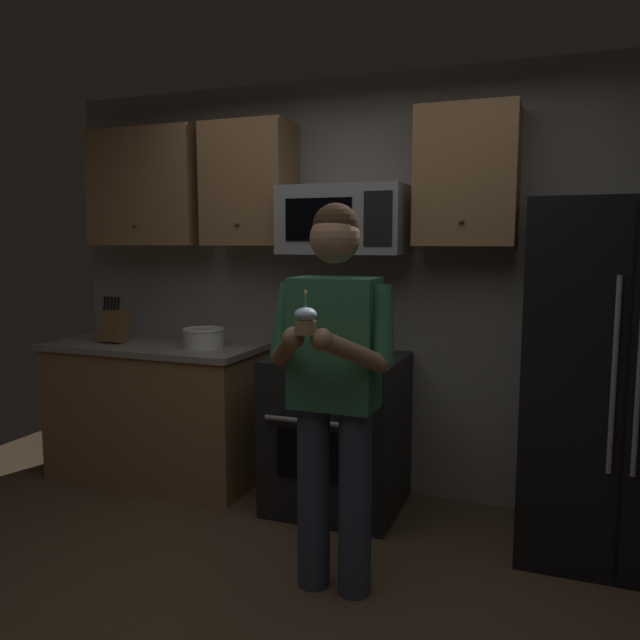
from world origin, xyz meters
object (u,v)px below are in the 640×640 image
(oven_range, at_px, (337,432))
(cupcake, at_px, (305,320))
(refrigerator, at_px, (618,381))
(person, at_px, (334,378))
(microwave, at_px, (345,220))
(bowl_large_white, at_px, (204,337))
(knife_block, at_px, (114,325))

(oven_range, bearing_deg, cupcake, -76.58)
(refrigerator, distance_m, person, 1.48)
(refrigerator, distance_m, cupcake, 1.73)
(microwave, xyz_separation_m, bowl_large_white, (-0.91, -0.11, -0.73))
(knife_block, bearing_deg, microwave, 5.39)
(refrigerator, bearing_deg, person, -145.33)
(knife_block, bearing_deg, oven_range, 1.07)
(microwave, distance_m, refrigerator, 1.72)
(microwave, xyz_separation_m, knife_block, (-1.58, -0.15, -0.68))
(bowl_large_white, bearing_deg, person, -36.49)
(microwave, height_order, bowl_large_white, microwave)
(microwave, relative_size, knife_block, 2.31)
(knife_block, xyz_separation_m, bowl_large_white, (0.67, 0.04, -0.05))
(microwave, distance_m, knife_block, 1.73)
(oven_range, bearing_deg, knife_block, -178.93)
(bowl_large_white, bearing_deg, oven_range, -0.59)
(bowl_large_white, bearing_deg, cupcake, -45.39)
(person, height_order, cupcake, person)
(microwave, bearing_deg, refrigerator, -6.03)
(person, bearing_deg, knife_block, 155.55)
(microwave, distance_m, person, 1.27)
(bowl_large_white, relative_size, cupcake, 1.54)
(person, relative_size, cupcake, 10.13)
(knife_block, xyz_separation_m, person, (1.87, -0.85, -0.04))
(knife_block, distance_m, bowl_large_white, 0.67)
(oven_range, xyz_separation_m, microwave, (0.00, 0.12, 1.26))
(microwave, distance_m, bowl_large_white, 1.18)
(refrigerator, relative_size, bowl_large_white, 6.72)
(microwave, xyz_separation_m, person, (0.29, -1.00, -0.72))
(oven_range, height_order, person, person)
(oven_range, distance_m, knife_block, 1.68)
(microwave, height_order, knife_block, microwave)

